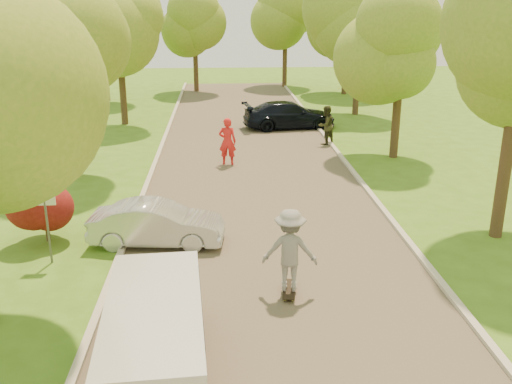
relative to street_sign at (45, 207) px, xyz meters
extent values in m
plane|color=#416919|center=(5.80, -4.00, -1.56)|extent=(100.00, 100.00, 0.00)
cube|color=#4C4438|center=(5.80, 4.00, -1.56)|extent=(8.00, 60.00, 0.01)
cube|color=#B2AD9E|center=(1.75, 4.00, -1.50)|extent=(0.18, 60.00, 0.12)
cube|color=#B2AD9E|center=(9.85, 4.00, -1.50)|extent=(0.18, 60.00, 0.12)
cylinder|color=#59595E|center=(0.00, 0.00, -0.56)|extent=(0.06, 0.06, 2.00)
cube|color=white|center=(0.00, 0.00, 0.34)|extent=(0.55, 0.04, 0.55)
cylinder|color=#382619|center=(-0.50, 1.50, -1.21)|extent=(0.12, 0.12, 0.70)
sphere|color=#590F0F|center=(-0.50, 1.50, -0.46)|extent=(1.70, 1.70, 1.70)
cylinder|color=#382619|center=(-1.20, 8.00, 0.01)|extent=(0.36, 0.36, 3.15)
sphere|color=olive|center=(-1.20, 8.00, 2.85)|extent=(4.20, 4.20, 4.20)
sphere|color=olive|center=(-0.57, 8.00, 3.48)|extent=(3.15, 3.15, 3.15)
cylinder|color=#382619|center=(-0.80, 18.00, 0.35)|extent=(0.36, 0.36, 3.83)
sphere|color=olive|center=(-0.80, 18.00, 3.70)|extent=(4.80, 4.80, 4.80)
sphere|color=olive|center=(-0.08, 18.00, 4.42)|extent=(3.60, 3.60, 3.60)
cylinder|color=#382619|center=(12.60, 1.00, 0.35)|extent=(0.36, 0.36, 3.83)
cylinder|color=#382619|center=(12.20, 10.00, 0.12)|extent=(0.36, 0.36, 3.38)
sphere|color=olive|center=(12.20, 10.00, 3.13)|extent=(4.40, 4.40, 4.40)
sphere|color=olive|center=(12.86, 10.00, 3.79)|extent=(3.30, 3.30, 3.30)
cylinder|color=#382619|center=(12.80, 20.00, 0.46)|extent=(0.36, 0.36, 4.05)
sphere|color=olive|center=(12.80, 20.00, 4.05)|extent=(5.20, 5.20, 5.20)
sphere|color=olive|center=(13.58, 20.00, 4.83)|extent=(3.90, 3.90, 3.90)
cylinder|color=#382619|center=(-3.20, 26.00, 0.24)|extent=(0.36, 0.36, 3.60)
sphere|color=olive|center=(-3.20, 26.00, 3.54)|extent=(5.00, 5.00, 5.00)
sphere|color=olive|center=(-2.45, 26.00, 4.29)|extent=(3.75, 3.75, 3.75)
cylinder|color=#382619|center=(13.80, 28.00, 0.35)|extent=(0.36, 0.36, 3.83)
sphere|color=olive|center=(13.80, 28.00, 3.76)|extent=(5.00, 5.00, 5.00)
sphere|color=olive|center=(14.55, 28.00, 4.51)|extent=(3.75, 3.75, 3.75)
cylinder|color=#382619|center=(2.80, 30.00, 0.12)|extent=(0.36, 0.36, 3.38)
sphere|color=olive|center=(2.80, 30.00, 3.25)|extent=(4.80, 4.80, 4.80)
sphere|color=olive|center=(3.52, 30.00, 3.97)|extent=(3.60, 3.60, 3.60)
cylinder|color=#382619|center=(9.80, 32.00, 0.24)|extent=(0.36, 0.36, 3.60)
sphere|color=olive|center=(9.80, 32.00, 3.54)|extent=(5.00, 5.00, 5.00)
sphere|color=olive|center=(10.55, 32.00, 4.29)|extent=(3.75, 3.75, 3.75)
cube|color=silver|center=(3.30, -5.21, -0.68)|extent=(1.95, 4.34, 1.46)
cube|color=black|center=(3.30, -5.21, -1.30)|extent=(1.98, 4.43, 0.26)
cube|color=black|center=(3.29, -4.99, -0.33)|extent=(1.90, 3.11, 0.49)
cylinder|color=black|center=(2.46, -3.85, -1.27)|extent=(0.25, 0.60, 0.58)
cylinder|color=black|center=(3.95, -3.76, -1.27)|extent=(0.25, 0.60, 0.58)
imported|color=silver|center=(2.69, 1.05, -0.94)|extent=(3.87, 1.67, 1.24)
imported|color=black|center=(8.29, 16.35, -0.84)|extent=(5.21, 2.68, 1.45)
cube|color=black|center=(6.09, -2.09, -1.44)|extent=(0.43, 1.05, 0.02)
cylinder|color=#BFCC4C|center=(6.23, -1.74, -1.51)|extent=(0.05, 0.08, 0.08)
cylinder|color=#BFCC4C|center=(6.05, -1.72, -1.51)|extent=(0.05, 0.08, 0.08)
cylinder|color=#BFCC4C|center=(6.13, -2.46, -1.51)|extent=(0.05, 0.08, 0.08)
cylinder|color=#BFCC4C|center=(5.95, -2.44, -1.51)|extent=(0.05, 0.08, 0.08)
imported|color=gray|center=(6.09, -2.09, -0.43)|extent=(1.38, 0.92, 2.00)
imported|color=red|center=(4.83, 9.25, -0.56)|extent=(0.79, 0.58, 2.01)
imported|color=#2C2E1B|center=(9.60, 12.53, -0.63)|extent=(1.15, 1.11, 1.87)
camera|label=1|loc=(4.53, -14.07, 5.05)|focal=40.00mm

